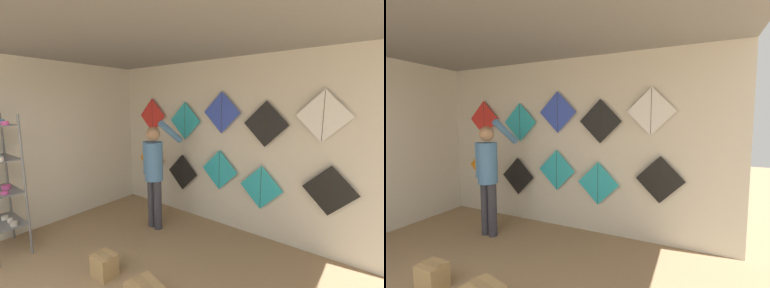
% 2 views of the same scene
% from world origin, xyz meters
% --- Properties ---
extents(back_panel, '(5.50, 0.06, 2.80)m').
position_xyz_m(back_panel, '(0.00, 3.86, 1.40)').
color(back_panel, beige).
rests_on(back_panel, ground).
extents(ceiling_slab, '(5.50, 4.63, 0.04)m').
position_xyz_m(ceiling_slab, '(0.00, 1.92, 2.82)').
color(ceiling_slab, gray).
extents(shopkeeper, '(0.46, 0.63, 1.83)m').
position_xyz_m(shopkeeper, '(-0.79, 3.04, 1.03)').
color(shopkeeper, '#383842').
rests_on(shopkeeper, ground).
extents(cardboard_box_spare, '(0.28, 0.24, 0.29)m').
position_xyz_m(cardboard_box_spare, '(-0.38, 1.77, 0.14)').
color(cardboard_box_spare, tan).
rests_on(cardboard_box_spare, ground).
extents(kite_0, '(0.68, 0.01, 0.68)m').
position_xyz_m(kite_0, '(-1.63, 3.77, 0.93)').
color(kite_0, orange).
extents(kite_1, '(0.68, 0.01, 0.68)m').
position_xyz_m(kite_1, '(-0.80, 3.77, 0.80)').
color(kite_1, black).
extents(kite_2, '(0.68, 0.01, 0.68)m').
position_xyz_m(kite_2, '(0.01, 3.77, 0.97)').
color(kite_2, '#28B2C6').
extents(kite_3, '(0.68, 0.01, 0.68)m').
position_xyz_m(kite_3, '(0.75, 3.77, 0.82)').
color(kite_3, '#28B2C6').
extents(kite_4, '(0.68, 0.01, 0.68)m').
position_xyz_m(kite_4, '(1.68, 3.77, 0.97)').
color(kite_4, black).
extents(kite_5, '(0.68, 0.01, 0.68)m').
position_xyz_m(kite_5, '(-1.58, 3.77, 1.84)').
color(kite_5, red).
extents(kite_6, '(0.68, 0.01, 0.68)m').
position_xyz_m(kite_6, '(-0.74, 3.77, 1.77)').
color(kite_6, '#28B2C6').
extents(kite_7, '(0.68, 0.01, 0.68)m').
position_xyz_m(kite_7, '(0.03, 3.77, 1.94)').
color(kite_7, blue).
extents(kite_8, '(0.68, 0.01, 0.68)m').
position_xyz_m(kite_8, '(0.78, 3.77, 1.79)').
color(kite_8, black).
extents(kite_9, '(0.68, 0.01, 0.68)m').
position_xyz_m(kite_9, '(1.53, 3.77, 1.93)').
color(kite_9, white).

